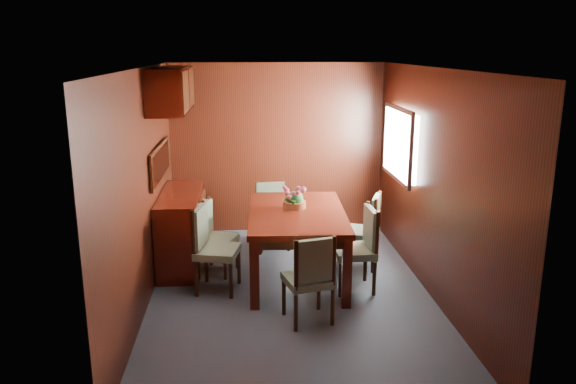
{
  "coord_description": "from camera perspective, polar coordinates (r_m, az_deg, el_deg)",
  "views": [
    {
      "loc": [
        -0.48,
        -5.6,
        2.6
      ],
      "look_at": [
        0.0,
        0.37,
        1.05
      ],
      "focal_mm": 35.0,
      "sensor_mm": 36.0,
      "label": 1
    }
  ],
  "objects": [
    {
      "name": "chair_foot",
      "position": [
        7.46,
        -1.67,
        -1.95
      ],
      "size": [
        0.46,
        0.44,
        0.88
      ],
      "rotation": [
        0.0,
        0.0,
        3.26
      ],
      "color": "black",
      "rests_on": "ground"
    },
    {
      "name": "chair_right_far",
      "position": [
        6.83,
        8.03,
        -3.5
      ],
      "size": [
        0.54,
        0.55,
        0.91
      ],
      "rotation": [
        0.0,
        0.0,
        1.2
      ],
      "color": "black",
      "rests_on": "ground"
    },
    {
      "name": "chair_left_far",
      "position": [
        6.67,
        -7.73,
        -4.15
      ],
      "size": [
        0.52,
        0.53,
        0.87
      ],
      "rotation": [
        0.0,
        0.0,
        -1.95
      ],
      "color": "black",
      "rests_on": "ground"
    },
    {
      "name": "flower_centerpiece",
      "position": [
        6.42,
        0.68,
        -0.48
      ],
      "size": [
        0.28,
        0.28,
        0.28
      ],
      "color": "#A45C32",
      "rests_on": "dining_table"
    },
    {
      "name": "ground",
      "position": [
        6.19,
        0.28,
        -10.32
      ],
      "size": [
        4.5,
        4.5,
        0.0
      ],
      "primitive_type": "plane",
      "color": "#37404B",
      "rests_on": "ground"
    },
    {
      "name": "sideboard",
      "position": [
        6.98,
        -10.73,
        -3.69
      ],
      "size": [
        0.48,
        1.4,
        0.9
      ],
      "primitive_type": "cube",
      "color": "#370E06",
      "rests_on": "ground"
    },
    {
      "name": "chair_left_near",
      "position": [
        6.16,
        -7.87,
        -5.22
      ],
      "size": [
        0.52,
        0.54,
        0.96
      ],
      "rotation": [
        0.0,
        0.0,
        -1.78
      ],
      "color": "black",
      "rests_on": "ground"
    },
    {
      "name": "chair_head",
      "position": [
        5.39,
        2.31,
        -8.38
      ],
      "size": [
        0.52,
        0.5,
        0.91
      ],
      "rotation": [
        0.0,
        0.0,
        0.25
      ],
      "color": "black",
      "rests_on": "ground"
    },
    {
      "name": "room_shell",
      "position": [
        6.02,
        -0.96,
        5.25
      ],
      "size": [
        3.06,
        4.52,
        2.41
      ],
      "color": "black",
      "rests_on": "ground"
    },
    {
      "name": "dining_table",
      "position": [
        6.37,
        0.92,
        -2.92
      ],
      "size": [
        1.15,
        1.77,
        0.81
      ],
      "rotation": [
        0.0,
        0.0,
        -0.05
      ],
      "color": "#370E06",
      "rests_on": "ground"
    },
    {
      "name": "chair_right_near",
      "position": [
        6.19,
        7.39,
        -5.23
      ],
      "size": [
        0.44,
        0.46,
        0.94
      ],
      "rotation": [
        0.0,
        0.0,
        1.61
      ],
      "color": "black",
      "rests_on": "ground"
    }
  ]
}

